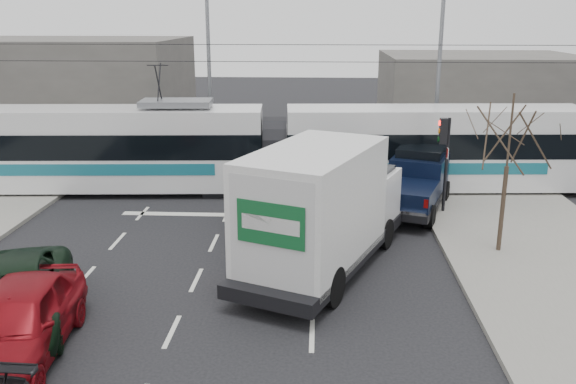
{
  "coord_description": "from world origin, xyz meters",
  "views": [
    {
      "loc": [
        1.81,
        -16.07,
        7.39
      ],
      "look_at": [
        0.8,
        3.1,
        1.8
      ],
      "focal_mm": 38.0,
      "sensor_mm": 36.0,
      "label": 1
    }
  ],
  "objects_px": {
    "street_lamp_far": "(205,61)",
    "tram": "(273,148)",
    "bare_tree": "(510,138)",
    "red_car": "(18,322)",
    "street_lamp_near": "(435,64)",
    "traffic_signal": "(444,145)",
    "box_truck": "(322,210)",
    "silver_pickup": "(266,209)",
    "navy_pickup": "(416,181)",
    "green_car": "(10,298)"
  },
  "relations": [
    {
      "from": "street_lamp_far",
      "to": "tram",
      "type": "bearing_deg",
      "value": -58.33
    },
    {
      "from": "bare_tree",
      "to": "red_car",
      "type": "xyz_separation_m",
      "value": [
        -12.42,
        -6.75,
        -2.94
      ]
    },
    {
      "from": "street_lamp_near",
      "to": "street_lamp_far",
      "type": "height_order",
      "value": "same"
    },
    {
      "from": "tram",
      "to": "traffic_signal",
      "type": "bearing_deg",
      "value": -27.75
    },
    {
      "from": "traffic_signal",
      "to": "red_car",
      "type": "xyz_separation_m",
      "value": [
        -11.29,
        -10.75,
        -1.89
      ]
    },
    {
      "from": "box_truck",
      "to": "red_car",
      "type": "height_order",
      "value": "box_truck"
    },
    {
      "from": "bare_tree",
      "to": "tram",
      "type": "distance_m",
      "value": 10.59
    },
    {
      "from": "street_lamp_far",
      "to": "box_truck",
      "type": "bearing_deg",
      "value": -67.92
    },
    {
      "from": "street_lamp_near",
      "to": "red_car",
      "type": "xyz_separation_m",
      "value": [
        -12.13,
        -18.25,
        -4.26
      ]
    },
    {
      "from": "silver_pickup",
      "to": "tram",
      "type": "bearing_deg",
      "value": 83.21
    },
    {
      "from": "street_lamp_near",
      "to": "navy_pickup",
      "type": "distance_m",
      "value": 8.09
    },
    {
      "from": "navy_pickup",
      "to": "traffic_signal",
      "type": "bearing_deg",
      "value": -18.28
    },
    {
      "from": "street_lamp_near",
      "to": "navy_pickup",
      "type": "relative_size",
      "value": 1.53
    },
    {
      "from": "box_truck",
      "to": "green_car",
      "type": "height_order",
      "value": "box_truck"
    },
    {
      "from": "navy_pickup",
      "to": "red_car",
      "type": "distance_m",
      "value": 15.46
    },
    {
      "from": "silver_pickup",
      "to": "red_car",
      "type": "xyz_separation_m",
      "value": [
        -4.85,
        -7.99,
        -0.15
      ]
    },
    {
      "from": "tram",
      "to": "red_car",
      "type": "relative_size",
      "value": 5.31
    },
    {
      "from": "tram",
      "to": "green_car",
      "type": "distance_m",
      "value": 13.63
    },
    {
      "from": "street_lamp_far",
      "to": "silver_pickup",
      "type": "relative_size",
      "value": 1.56
    },
    {
      "from": "navy_pickup",
      "to": "green_car",
      "type": "xyz_separation_m",
      "value": [
        -11.27,
        -10.11,
        -0.37
      ]
    },
    {
      "from": "silver_pickup",
      "to": "street_lamp_near",
      "type": "bearing_deg",
      "value": 46.01
    },
    {
      "from": "bare_tree",
      "to": "traffic_signal",
      "type": "bearing_deg",
      "value": 105.76
    },
    {
      "from": "traffic_signal",
      "to": "street_lamp_near",
      "type": "height_order",
      "value": "street_lamp_near"
    },
    {
      "from": "traffic_signal",
      "to": "street_lamp_far",
      "type": "height_order",
      "value": "street_lamp_far"
    },
    {
      "from": "green_car",
      "to": "red_car",
      "type": "relative_size",
      "value": 1.12
    },
    {
      "from": "street_lamp_near",
      "to": "silver_pickup",
      "type": "distance_m",
      "value": 13.24
    },
    {
      "from": "street_lamp_near",
      "to": "green_car",
      "type": "relative_size",
      "value": 1.6
    },
    {
      "from": "tram",
      "to": "navy_pickup",
      "type": "distance_m",
      "value": 6.26
    },
    {
      "from": "navy_pickup",
      "to": "box_truck",
      "type": "bearing_deg",
      "value": -101.46
    },
    {
      "from": "traffic_signal",
      "to": "navy_pickup",
      "type": "relative_size",
      "value": 0.61
    },
    {
      "from": "red_car",
      "to": "navy_pickup",
      "type": "bearing_deg",
      "value": 41.92
    },
    {
      "from": "bare_tree",
      "to": "green_car",
      "type": "distance_m",
      "value": 14.64
    },
    {
      "from": "traffic_signal",
      "to": "green_car",
      "type": "height_order",
      "value": "traffic_signal"
    },
    {
      "from": "street_lamp_near",
      "to": "box_truck",
      "type": "relative_size",
      "value": 1.11
    },
    {
      "from": "tram",
      "to": "box_truck",
      "type": "bearing_deg",
      "value": -79.92
    },
    {
      "from": "green_car",
      "to": "red_car",
      "type": "bearing_deg",
      "value": -75.38
    },
    {
      "from": "street_lamp_far",
      "to": "red_car",
      "type": "bearing_deg",
      "value": -91.79
    },
    {
      "from": "tram",
      "to": "green_car",
      "type": "bearing_deg",
      "value": -117.48
    },
    {
      "from": "traffic_signal",
      "to": "silver_pickup",
      "type": "distance_m",
      "value": 7.22
    },
    {
      "from": "street_lamp_far",
      "to": "tram",
      "type": "relative_size",
      "value": 0.34
    },
    {
      "from": "silver_pickup",
      "to": "green_car",
      "type": "xyz_separation_m",
      "value": [
        -5.68,
        -6.69,
        -0.23
      ]
    },
    {
      "from": "silver_pickup",
      "to": "navy_pickup",
      "type": "bearing_deg",
      "value": 22.83
    },
    {
      "from": "street_lamp_far",
      "to": "navy_pickup",
      "type": "bearing_deg",
      "value": -42.07
    },
    {
      "from": "silver_pickup",
      "to": "street_lamp_far",
      "type": "bearing_deg",
      "value": 100.33
    },
    {
      "from": "silver_pickup",
      "to": "navy_pickup",
      "type": "height_order",
      "value": "navy_pickup"
    },
    {
      "from": "box_truck",
      "to": "street_lamp_far",
      "type": "bearing_deg",
      "value": 134.85
    },
    {
      "from": "bare_tree",
      "to": "red_car",
      "type": "distance_m",
      "value": 14.44
    },
    {
      "from": "silver_pickup",
      "to": "red_car",
      "type": "relative_size",
      "value": 1.16
    },
    {
      "from": "tram",
      "to": "bare_tree",
      "type": "bearing_deg",
      "value": -45.55
    },
    {
      "from": "silver_pickup",
      "to": "green_car",
      "type": "distance_m",
      "value": 8.78
    }
  ]
}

